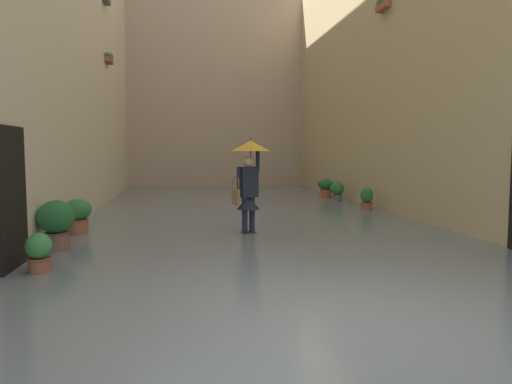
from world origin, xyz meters
TOP-DOWN VIEW (x-y plane):
  - ground_plane at (0.00, -9.22)m, footprint 60.00×60.00m
  - flood_water at (0.00, -9.22)m, footprint 9.11×24.44m
  - building_facade_left at (-5.06, -9.22)m, footprint 2.04×22.44m
  - building_facade_far at (0.00, -19.34)m, footprint 11.91×1.80m
  - person_wading at (0.24, -5.39)m, footprint 0.84×0.84m
  - potted_plant_mid_left at (-3.73, -8.73)m, footprint 0.37×0.37m
  - potted_plant_near_right at (3.70, -2.53)m, footprint 0.37×0.37m
  - potted_plant_far_left at (-3.62, -12.43)m, footprint 0.62×0.62m
  - potted_plant_far_right at (3.84, -5.82)m, footprint 0.59×0.59m
  - potted_plant_mid_right at (3.85, -4.11)m, footprint 0.63×0.63m
  - potted_plant_near_left at (-3.64, -11.20)m, footprint 0.48×0.48m

SIDE VIEW (x-z plane):
  - ground_plane at x=0.00m, z-range 0.00..0.00m
  - flood_water at x=0.00m, z-range 0.00..0.09m
  - potted_plant_near_right at x=3.70m, z-range 0.02..0.69m
  - potted_plant_mid_left at x=-3.73m, z-range 0.01..0.77m
  - potted_plant_near_left at x=-3.64m, z-range 0.06..0.83m
  - potted_plant_far_left at x=-3.62m, z-range 0.07..0.85m
  - potted_plant_far_right at x=3.84m, z-range 0.06..0.88m
  - potted_plant_mid_right at x=3.85m, z-range 0.09..1.06m
  - person_wading at x=0.24m, z-range 0.33..2.45m
  - building_facade_far at x=0.00m, z-range 0.00..9.14m
  - building_facade_left at x=-5.06m, z-range 0.00..10.09m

